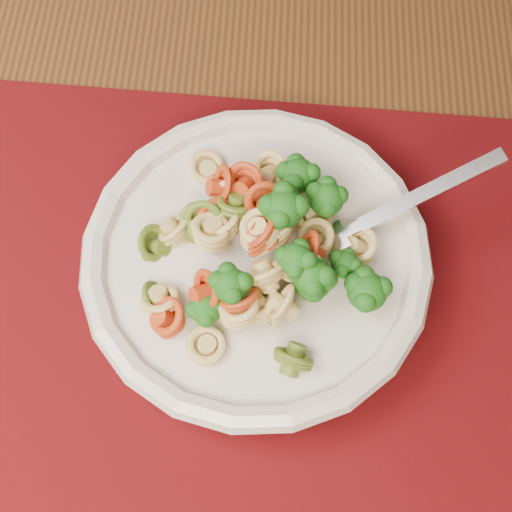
# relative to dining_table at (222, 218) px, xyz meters

# --- Properties ---
(dining_table) EXTENTS (1.52, 1.04, 0.71)m
(dining_table) POSITION_rel_dining_table_xyz_m (0.00, 0.00, 0.00)
(dining_table) COLOR #533217
(dining_table) RESTS_ON ground
(placemat) EXTENTS (0.48, 0.38, 0.00)m
(placemat) POSITION_rel_dining_table_xyz_m (0.03, -0.11, 0.09)
(placemat) COLOR #4F030E
(placemat) RESTS_ON dining_table
(pasta_bowl) EXTENTS (0.26, 0.26, 0.05)m
(pasta_bowl) POSITION_rel_dining_table_xyz_m (0.04, -0.10, 0.12)
(pasta_bowl) COLOR beige
(pasta_bowl) RESTS_ON placemat
(pasta_broccoli_heap) EXTENTS (0.22, 0.22, 0.06)m
(pasta_broccoli_heap) POSITION_rel_dining_table_xyz_m (0.04, -0.10, 0.14)
(pasta_broccoli_heap) COLOR #EBCB74
(pasta_broccoli_heap) RESTS_ON pasta_bowl
(fork) EXTENTS (0.17, 0.11, 0.08)m
(fork) POSITION_rel_dining_table_xyz_m (0.10, -0.08, 0.14)
(fork) COLOR silver
(fork) RESTS_ON pasta_bowl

